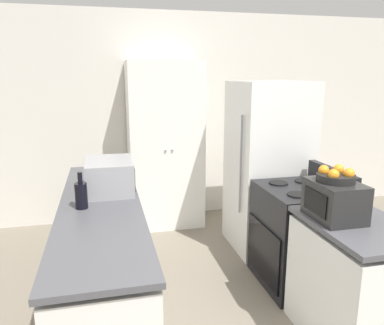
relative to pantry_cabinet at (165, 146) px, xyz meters
name	(u,v)px	position (x,y,z in m)	size (l,w,h in m)	color
wall_back	(165,118)	(0.05, 0.32, 0.30)	(7.00, 0.06, 2.60)	silver
counter_left	(103,258)	(-0.78, -1.64, -0.57)	(0.60, 2.46, 0.89)	silver
counter_right	(354,286)	(0.88, -2.45, -0.57)	(0.60, 0.84, 0.89)	silver
pantry_cabinet	(165,146)	(0.00, 0.00, 0.00)	(0.88, 0.57, 2.00)	white
stove	(298,235)	(0.90, -1.65, -0.55)	(0.66, 0.72, 1.05)	black
refrigerator	(267,167)	(0.95, -0.88, -0.11)	(0.76, 0.76, 1.77)	white
microwave	(110,176)	(-0.69, -1.36, 0.02)	(0.38, 0.51, 0.26)	#939399
wine_bottle	(81,195)	(-0.90, -1.73, -0.01)	(0.09, 0.09, 0.27)	black
toaster_oven	(335,200)	(0.76, -2.34, 0.02)	(0.29, 0.37, 0.26)	black
fruit_bowl	(336,176)	(0.76, -2.33, 0.18)	(0.25, 0.25, 0.10)	black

